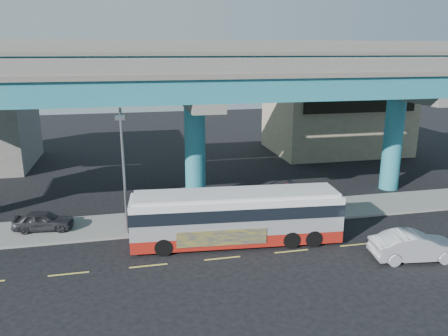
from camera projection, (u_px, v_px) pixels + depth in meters
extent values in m
plane|color=black|center=(221.00, 256.00, 24.10)|extent=(120.00, 120.00, 0.00)
cube|color=gray|center=(204.00, 218.00, 29.27)|extent=(70.00, 4.00, 0.15)
cube|color=#D8C64C|center=(69.00, 274.00, 22.15)|extent=(2.00, 0.12, 0.01)
cube|color=#D8C64C|center=(148.00, 266.00, 22.98)|extent=(2.00, 0.12, 0.01)
cube|color=#D8C64C|center=(222.00, 258.00, 23.82)|extent=(2.00, 0.12, 0.01)
cube|color=#D8C64C|center=(291.00, 251.00, 24.65)|extent=(2.00, 0.12, 0.01)
cube|color=#D8C64C|center=(356.00, 245.00, 25.49)|extent=(2.00, 0.12, 0.01)
cube|color=#D8C64C|center=(416.00, 238.00, 26.33)|extent=(2.00, 0.12, 0.01)
cylinder|color=teal|center=(195.00, 154.00, 31.62)|extent=(1.50, 1.50, 7.40)
cube|color=gray|center=(194.00, 99.00, 30.58)|extent=(2.00, 12.00, 0.60)
cube|color=gray|center=(187.00, 82.00, 33.65)|extent=(1.80, 5.00, 1.20)
cylinder|color=teal|center=(392.00, 144.00, 34.96)|extent=(1.50, 1.50, 7.40)
cube|color=gray|center=(398.00, 94.00, 33.92)|extent=(2.00, 12.00, 0.60)
cube|color=gray|center=(374.00, 79.00, 36.99)|extent=(1.80, 5.00, 1.20)
cube|color=teal|center=(202.00, 88.00, 27.02)|extent=(52.00, 5.00, 1.40)
cube|color=gray|center=(202.00, 74.00, 26.80)|extent=(52.00, 5.40, 0.30)
cube|color=gray|center=(210.00, 67.00, 24.30)|extent=(52.00, 0.25, 0.80)
cube|color=gray|center=(196.00, 64.00, 29.01)|extent=(52.00, 0.25, 0.80)
cube|color=teal|center=(187.00, 65.00, 33.31)|extent=(52.00, 5.00, 1.40)
cube|color=gray|center=(186.00, 54.00, 33.09)|extent=(52.00, 5.40, 0.30)
cube|color=gray|center=(191.00, 46.00, 30.59)|extent=(52.00, 0.25, 0.80)
cube|color=gray|center=(182.00, 46.00, 35.30)|extent=(52.00, 0.25, 0.80)
cube|color=tan|center=(336.00, 120.00, 48.63)|extent=(14.00, 10.00, 7.00)
cube|color=black|center=(360.00, 106.00, 43.28)|extent=(12.00, 0.25, 1.20)
cube|color=#A01B13|center=(236.00, 234.00, 25.66)|extent=(12.27, 3.58, 0.71)
cube|color=#A7A7AC|center=(236.00, 216.00, 25.37)|extent=(12.27, 3.58, 1.51)
cube|color=black|center=(236.00, 208.00, 25.24)|extent=(12.33, 3.63, 0.71)
cube|color=silver|center=(236.00, 199.00, 25.09)|extent=(12.27, 3.58, 0.40)
cube|color=silver|center=(236.00, 194.00, 25.01)|extent=(11.85, 3.29, 0.20)
cube|color=black|center=(336.00, 206.00, 26.06)|extent=(0.25, 2.32, 1.21)
cube|color=black|center=(130.00, 215.00, 24.50)|extent=(0.25, 2.32, 1.21)
cube|color=navy|center=(222.00, 238.00, 24.18)|extent=(5.03, 0.47, 0.91)
cylinder|color=black|center=(164.00, 247.00, 24.02)|extent=(1.03, 0.39, 1.01)
cylinder|color=black|center=(164.00, 231.00, 26.23)|extent=(1.03, 0.39, 1.01)
cylinder|color=black|center=(291.00, 240.00, 24.95)|extent=(1.03, 0.39, 1.01)
cylinder|color=black|center=(281.00, 224.00, 27.17)|extent=(1.03, 0.39, 1.01)
cylinder|color=black|center=(314.00, 239.00, 25.12)|extent=(1.03, 0.39, 1.01)
cylinder|color=black|center=(301.00, 223.00, 27.34)|extent=(1.03, 0.39, 1.01)
imported|color=#B6B7BC|center=(415.00, 246.00, 23.52)|extent=(2.86, 5.13, 1.55)
imported|color=#2E2E33|center=(43.00, 221.00, 27.08)|extent=(2.21, 3.90, 1.22)
cylinder|color=gray|center=(124.00, 173.00, 25.79)|extent=(0.16, 0.16, 7.67)
cylinder|color=gray|center=(120.00, 114.00, 23.86)|extent=(0.12, 2.07, 0.12)
cube|color=gray|center=(120.00, 118.00, 22.90)|extent=(0.50, 0.70, 0.18)
cylinder|color=gray|center=(285.00, 203.00, 28.84)|extent=(0.06, 0.06, 2.14)
cylinder|color=#B20A0A|center=(286.00, 189.00, 28.54)|extent=(0.73, 0.18, 0.74)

